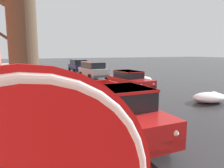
{
  "coord_description": "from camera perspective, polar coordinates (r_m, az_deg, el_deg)",
  "views": [
    {
      "loc": [
        -5.41,
        0.42,
        2.82
      ],
      "look_at": [
        -0.06,
        11.76,
        0.89
      ],
      "focal_mm": 33.11,
      "sensor_mm": 36.0,
      "label": 1
    }
  ],
  "objects": [
    {
      "name": "pickup_truck_red_approaching_near_lane",
      "position": [
        7.01,
        -0.04,
        -7.27
      ],
      "size": [
        2.25,
        5.16,
        1.76
      ],
      "color": "red",
      "rests_on": "ground"
    },
    {
      "name": "snow_bank_near_corner_right",
      "position": [
        13.09,
        25.37,
        -3.33
      ],
      "size": [
        2.11,
        1.43,
        0.54
      ],
      "color": "white",
      "rests_on": "ground"
    },
    {
      "name": "snow_bank_along_right_kerb",
      "position": [
        21.58,
        -23.29,
        1.63
      ],
      "size": [
        2.18,
        0.97,
        0.83
      ],
      "color": "white",
      "rests_on": "ground"
    },
    {
      "name": "bare_tree_second_along_sidewalk",
      "position": [
        10.96,
        -25.59,
        12.59
      ],
      "size": [
        2.0,
        3.18,
        6.86
      ],
      "color": "#382B1E",
      "rests_on": "ground"
    },
    {
      "name": "suv_darkblue_parked_far_down_block",
      "position": [
        29.22,
        -9.31,
        5.06
      ],
      "size": [
        2.19,
        4.61,
        1.82
      ],
      "color": "navy",
      "rests_on": "ground"
    },
    {
      "name": "snow_bank_mid_block_left",
      "position": [
        11.9,
        -21.24,
        -4.02
      ],
      "size": [
        3.1,
        1.21,
        0.71
      ],
      "color": "white",
      "rests_on": "ground"
    },
    {
      "name": "bare_tree_mid_block",
      "position": [
        16.36,
        -25.04,
        8.51
      ],
      "size": [
        0.57,
        3.91,
        6.38
      ],
      "color": "#4C3D2D",
      "rests_on": "ground"
    },
    {
      "name": "snow_bank_along_left_kerb",
      "position": [
        18.52,
        7.56,
        1.04
      ],
      "size": [
        2.72,
        1.15,
        0.73
      ],
      "color": "white",
      "rests_on": "ground"
    },
    {
      "name": "suv_silver_parked_kerbside_mid",
      "position": [
        22.33,
        -5.27,
        4.03
      ],
      "size": [
        2.18,
        4.55,
        1.82
      ],
      "color": "#B7B7BC",
      "rests_on": "ground"
    },
    {
      "name": "sedan_red_parked_kerbside_close",
      "position": [
        15.77,
        4.8,
        1.21
      ],
      "size": [
        1.99,
        4.46,
        1.42
      ],
      "color": "red",
      "rests_on": "ground"
    },
    {
      "name": "snow_bank_near_corner_left",
      "position": [
        7.75,
        -20.84,
        -11.09
      ],
      "size": [
        1.69,
        1.12,
        0.53
      ],
      "color": "white",
      "rests_on": "ground"
    }
  ]
}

